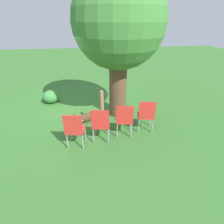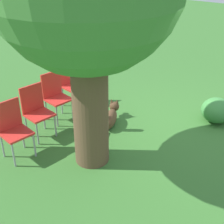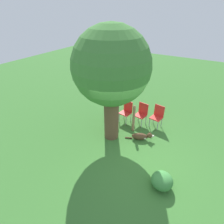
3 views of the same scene
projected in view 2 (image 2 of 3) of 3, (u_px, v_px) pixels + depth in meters
The scene contains 8 objects.
ground_plane at pixel (157, 134), 5.83m from camera, with size 30.00×30.00×0.00m, color #38702D.
dog at pixel (111, 116), 6.10m from camera, with size 0.52×1.03×0.39m.
fence_post at pixel (77, 101), 5.69m from camera, with size 0.11×0.11×1.19m.
red_chair_0 at pixel (71, 81), 6.65m from camera, with size 0.49×0.51×0.97m.
red_chair_1 at pixel (55, 94), 6.10m from camera, with size 0.49×0.51×0.97m.
red_chair_2 at pixel (36, 108), 5.56m from camera, with size 0.49×0.51×0.97m.
red_chair_3 at pixel (13, 126), 5.01m from camera, with size 0.49×0.51×0.97m.
low_shrub at pixel (217, 110), 6.14m from camera, with size 0.61×0.61×0.49m.
Camera 2 is at (-2.14, 4.51, 3.15)m, focal length 50.00 mm.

